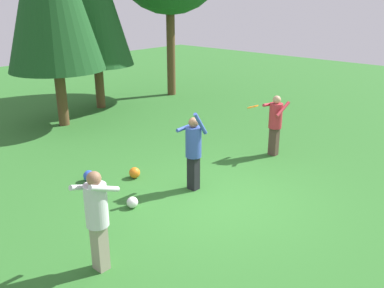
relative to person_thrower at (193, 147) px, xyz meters
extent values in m
plane|color=#2D6B28|center=(-0.04, -0.72, -0.97)|extent=(40.00, 40.00, 0.00)
cube|color=black|center=(0.00, 0.00, -0.59)|extent=(0.19, 0.22, 0.76)
cylinder|color=#334C9E|center=(0.00, 0.00, 0.12)|extent=(0.34, 0.34, 0.66)
sphere|color=#8C6647|center=(0.00, 0.00, 0.55)|extent=(0.21, 0.21, 0.21)
cylinder|color=#334C9E|center=(0.01, 0.20, 0.41)|extent=(0.57, 0.12, 0.12)
cylinder|color=#334C9E|center=(-0.01, -0.20, 0.57)|extent=(0.38, 0.11, 0.51)
cube|color=#4C382D|center=(2.95, -0.21, -0.59)|extent=(0.19, 0.22, 0.75)
cylinder|color=#B72D38|center=(2.95, -0.21, 0.11)|extent=(0.34, 0.34, 0.65)
sphere|color=tan|center=(2.95, -0.21, 0.53)|extent=(0.21, 0.21, 0.21)
cylinder|color=#B72D38|center=(2.93, -0.41, 0.32)|extent=(0.53, 0.12, 0.34)
cylinder|color=#B72D38|center=(2.96, -0.01, 0.37)|extent=(0.56, 0.12, 0.12)
cube|color=gray|center=(-3.04, -0.80, -0.58)|extent=(0.19, 0.22, 0.77)
cylinder|color=silver|center=(-3.04, -0.80, 0.13)|extent=(0.34, 0.34, 0.67)
sphere|color=#8C6647|center=(-3.04, -0.80, 0.56)|extent=(0.22, 0.22, 0.22)
cylinder|color=silver|center=(-3.07, -0.60, 0.37)|extent=(0.57, 0.15, 0.27)
cylinder|color=silver|center=(-3.01, -1.00, 0.46)|extent=(0.56, 0.15, 0.31)
cylinder|color=orange|center=(1.97, -0.14, 0.52)|extent=(0.27, 0.27, 0.11)
sphere|color=white|center=(-1.45, 0.34, -0.85)|extent=(0.23, 0.23, 0.23)
sphere|color=orange|center=(-0.49, 1.40, -0.84)|extent=(0.26, 0.26, 0.26)
sphere|color=blue|center=(-1.30, 2.03, -0.84)|extent=(0.26, 0.26, 0.26)
cylinder|color=brown|center=(0.72, 6.30, 0.66)|extent=(0.33, 0.33, 3.26)
cylinder|color=brown|center=(2.86, 7.23, 0.49)|extent=(0.33, 0.33, 2.91)
cylinder|color=brown|center=(6.18, 6.76, 1.10)|extent=(0.35, 0.35, 4.14)
camera|label=1|loc=(-6.10, -5.43, 3.04)|focal=38.60mm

